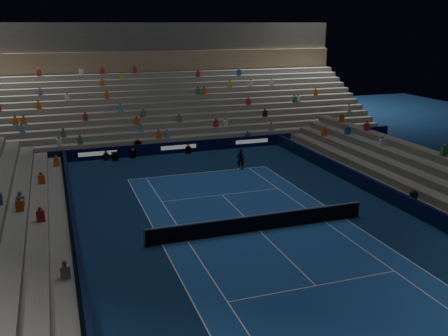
% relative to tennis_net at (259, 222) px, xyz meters
% --- Properties ---
extents(ground, '(90.00, 90.00, 0.00)m').
position_rel_tennis_net_xyz_m(ground, '(0.00, 0.00, -0.50)').
color(ground, '#0C2448').
rests_on(ground, ground).
extents(court_surface, '(10.97, 23.77, 0.01)m').
position_rel_tennis_net_xyz_m(court_surface, '(0.00, 0.00, -0.50)').
color(court_surface, '#1B4895').
rests_on(court_surface, ground).
extents(sponsor_barrier_far, '(44.00, 0.25, 1.00)m').
position_rel_tennis_net_xyz_m(sponsor_barrier_far, '(0.00, 18.50, -0.00)').
color(sponsor_barrier_far, black).
rests_on(sponsor_barrier_far, ground).
extents(sponsor_barrier_east, '(0.25, 37.00, 1.00)m').
position_rel_tennis_net_xyz_m(sponsor_barrier_east, '(9.70, 0.00, -0.00)').
color(sponsor_barrier_east, black).
rests_on(sponsor_barrier_east, ground).
extents(sponsor_barrier_west, '(0.25, 37.00, 1.00)m').
position_rel_tennis_net_xyz_m(sponsor_barrier_west, '(-9.70, 0.00, -0.00)').
color(sponsor_barrier_west, black).
rests_on(sponsor_barrier_west, ground).
extents(grandstand_main, '(44.00, 15.20, 11.20)m').
position_rel_tennis_net_xyz_m(grandstand_main, '(0.00, 27.90, 2.87)').
color(grandstand_main, slate).
rests_on(grandstand_main, ground).
extents(grandstand_west, '(5.00, 37.00, 2.50)m').
position_rel_tennis_net_xyz_m(grandstand_west, '(-13.17, 0.00, 0.41)').
color(grandstand_west, slate).
rests_on(grandstand_west, ground).
extents(tennis_net, '(12.90, 0.10, 1.10)m').
position_rel_tennis_net_xyz_m(tennis_net, '(0.00, 0.00, 0.00)').
color(tennis_net, '#B2B2B7').
rests_on(tennis_net, ground).
extents(tennis_player, '(0.72, 0.61, 1.66)m').
position_rel_tennis_net_xyz_m(tennis_player, '(3.36, 11.77, 0.33)').
color(tennis_player, black).
rests_on(tennis_player, ground).
extents(broadcast_camera, '(0.55, 0.98, 0.66)m').
position_rel_tennis_net_xyz_m(broadcast_camera, '(-5.64, 17.78, -0.16)').
color(broadcast_camera, black).
rests_on(broadcast_camera, ground).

